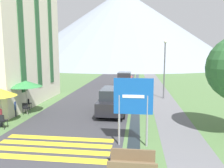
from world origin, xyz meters
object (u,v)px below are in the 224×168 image
object	(u,v)px
cafe_chair_nearest	(2,120)
parked_car_near	(113,100)
hotel_building	(8,28)
road_sign	(133,102)
cafe_umbrella_middle_green	(26,84)
streetlamp	(165,65)
footbridge	(132,167)
person_seated_near	(14,107)
parked_car_far	(125,79)
cafe_chair_middle	(26,107)
cafe_umbrella_front_yellow	(0,92)
cafe_chair_far_right	(28,103)

from	to	relation	value
cafe_chair_nearest	parked_car_near	bearing A→B (deg)	45.04
hotel_building	road_sign	xyz separation A→B (m)	(10.55, -7.63, -4.26)
parked_car_near	cafe_umbrella_middle_green	bearing A→B (deg)	-169.27
hotel_building	streetlamp	xyz separation A→B (m)	(13.16, 3.32, -3.13)
footbridge	person_seated_near	world-z (taller)	person_seated_near
footbridge	parked_car_near	bearing A→B (deg)	101.68
footbridge	streetlamp	distance (m)	13.84
hotel_building	streetlamp	distance (m)	13.93
footbridge	streetlamp	xyz separation A→B (m)	(2.56, 13.27, 2.96)
cafe_umbrella_middle_green	parked_car_far	bearing A→B (deg)	66.40
streetlamp	road_sign	bearing A→B (deg)	-103.40
parked_car_near	road_sign	bearing A→B (deg)	-74.00
parked_car_far	footbridge	bearing A→B (deg)	-85.58
hotel_building	cafe_chair_middle	distance (m)	7.38
footbridge	road_sign	bearing A→B (deg)	91.16
cafe_chair_middle	person_seated_near	xyz separation A→B (m)	(-0.60, -0.48, 0.16)
cafe_umbrella_front_yellow	cafe_umbrella_middle_green	bearing A→B (deg)	77.73
footbridge	parked_car_far	xyz separation A→B (m)	(-1.56, 20.23, 0.68)
streetlamp	person_seated_near	bearing A→B (deg)	-146.19
hotel_building	cafe_chair_far_right	world-z (taller)	hotel_building
road_sign	cafe_umbrella_front_yellow	size ratio (longest dim) A/B	1.45
cafe_chair_middle	cafe_umbrella_front_yellow	xyz separation A→B (m)	(-0.41, -2.10, 1.44)
hotel_building	parked_car_far	xyz separation A→B (m)	(9.03, 10.28, -5.41)
cafe_chair_far_right	cafe_umbrella_middle_green	distance (m)	2.18
cafe_umbrella_middle_green	person_seated_near	world-z (taller)	cafe_umbrella_middle_green
cafe_chair_far_right	streetlamp	bearing A→B (deg)	13.95
parked_car_far	road_sign	bearing A→B (deg)	-85.16
cafe_umbrella_front_yellow	streetlamp	world-z (taller)	streetlamp
footbridge	cafe_umbrella_middle_green	size ratio (longest dim) A/B	0.71
cafe_chair_far_right	person_seated_near	world-z (taller)	person_seated_near
parked_car_near	cafe_chair_middle	distance (m)	6.10
cafe_chair_far_right	cafe_umbrella_middle_green	world-z (taller)	cafe_umbrella_middle_green
cafe_umbrella_front_yellow	hotel_building	bearing A→B (deg)	115.43
cafe_chair_far_right	person_seated_near	xyz separation A→B (m)	(-0.03, -1.80, 0.16)
cafe_umbrella_front_yellow	streetlamp	bearing A→B (deg)	39.90
cafe_umbrella_front_yellow	cafe_umbrella_middle_green	world-z (taller)	cafe_umbrella_middle_green
parked_car_far	cafe_umbrella_middle_green	world-z (taller)	cafe_umbrella_middle_green
road_sign	cafe_chair_middle	world-z (taller)	road_sign
parked_car_far	cafe_chair_far_right	world-z (taller)	parked_car_far
road_sign	cafe_chair_middle	size ratio (longest dim) A/B	3.72
parked_car_near	cafe_chair_nearest	world-z (taller)	parked_car_near
parked_car_far	cafe_umbrella_front_yellow	distance (m)	17.06
parked_car_far	cafe_chair_far_right	xyz separation A→B (m)	(-6.58, -12.34, -0.40)
cafe_umbrella_front_yellow	streetlamp	xyz separation A→B (m)	(10.54, 8.82, 1.23)
hotel_building	footbridge	xyz separation A→B (m)	(10.60, -9.95, -6.10)
parked_car_near	person_seated_near	world-z (taller)	parked_car_near
cafe_umbrella_front_yellow	parked_car_far	bearing A→B (deg)	67.86
footbridge	hotel_building	bearing A→B (deg)	136.79
parked_car_far	person_seated_near	distance (m)	15.62
cafe_chair_middle	cafe_umbrella_middle_green	xyz separation A→B (m)	(0.06, 0.06, 1.66)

